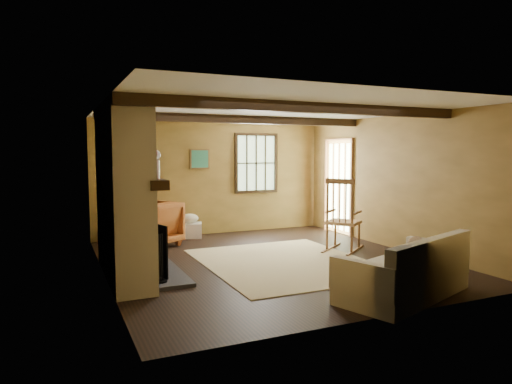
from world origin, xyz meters
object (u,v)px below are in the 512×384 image
fireplace (124,198)px  rocking_chair (343,220)px  sofa (408,275)px  laundry_basket (189,230)px  armchair (150,224)px

fireplace → rocking_chair: size_ratio=1.84×
rocking_chair → sofa: size_ratio=0.64×
fireplace → laundry_basket: bearing=56.9°
fireplace → sofa: (2.96, -2.32, -0.83)m
sofa → rocking_chair: bearing=53.2°
rocking_chair → armchair: 3.51m
fireplace → sofa: fireplace is taller
sofa → laundry_basket: 4.98m
rocking_chair → laundry_basket: rocking_chair is taller
rocking_chair → armchair: rocking_chair is taller
rocking_chair → laundry_basket: size_ratio=2.60×
sofa → armchair: armchair is taller
sofa → armchair: size_ratio=2.21×
fireplace → armchair: fireplace is taller
armchair → rocking_chair: bearing=120.0°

